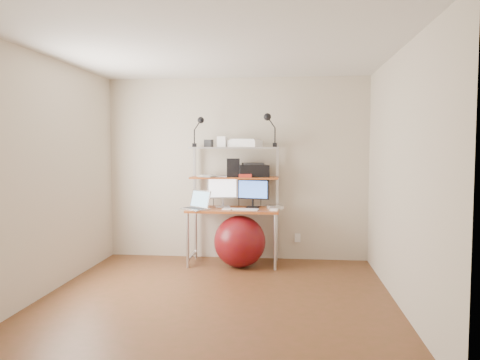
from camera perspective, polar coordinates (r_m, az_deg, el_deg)
The scene contains 20 objects.
room at distance 4.70m, azimuth -2.90°, elevation 0.39°, with size 3.60×3.60×3.60m.
computer_desk at distance 6.21m, azimuth -0.74°, elevation -1.45°, with size 1.20×0.60×1.57m.
wall_outlet at distance 6.54m, azimuth 7.03°, elevation -7.00°, with size 0.08×0.01×0.12m, color white.
monitor_silver at distance 6.29m, azimuth -2.13°, elevation -1.09°, with size 0.41×0.20×0.46m.
monitor_black at distance 6.27m, azimuth 1.59°, elevation -1.36°, with size 0.44×0.16×0.44m.
laptop at distance 6.14m, azimuth -5.20°, elevation -3.07°, with size 0.45×0.44×0.31m.
keyboard at distance 6.05m, azimuth 0.04°, elevation -3.59°, with size 0.46×0.13×0.01m, color white.
mouse at distance 5.98m, azimuth 4.17°, elevation -3.63°, with size 0.10×0.06×0.03m, color white.
mac_mini at distance 6.21m, azimuth 4.24°, elevation -3.28°, with size 0.21×0.21×0.04m, color silver.
phone at distance 6.07m, azimuth -0.93°, elevation -3.58°, with size 0.07×0.13×0.01m, color black.
printer at distance 6.25m, azimuth 1.59°, elevation 1.18°, with size 0.45×0.36×0.19m.
nas_cube at distance 6.24m, azimuth -0.85°, elevation 1.50°, with size 0.17×0.17×0.25m, color black.
red_box at distance 6.14m, azimuth 0.66°, elevation 0.53°, with size 0.17×0.11×0.05m, color red.
scanner at distance 6.23m, azimuth 0.60°, elevation 4.51°, with size 0.47×0.38×0.11m.
box_white at distance 6.24m, azimuth -2.17°, elevation 4.68°, with size 0.12×0.10×0.14m, color white.
box_grey at distance 6.34m, azimuth -3.84°, elevation 4.48°, with size 0.10×0.10×0.10m, color #2A2A2C.
clip_lamp_left at distance 6.27m, azimuth -4.97°, elevation 6.69°, with size 0.16×0.09×0.40m.
clip_lamp_right at distance 6.14m, azimuth 3.55°, elevation 7.03°, with size 0.18×0.10×0.44m.
exercise_ball at distance 6.08m, azimuth -0.03°, elevation -7.50°, with size 0.67×0.67×0.67m, color #670E0B.
paper_stack at distance 6.31m, azimuth -3.93°, elevation 0.51°, with size 0.39×0.42×0.02m.
Camera 1 is at (0.73, -4.64, 1.55)m, focal length 35.00 mm.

